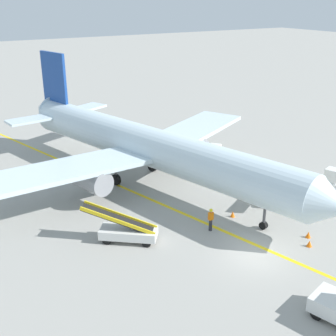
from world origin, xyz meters
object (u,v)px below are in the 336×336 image
object	(u,v)px
belt_loader_aft_hold	(127,230)
safety_cone_nose_right	(233,214)
belt_loader_forward_hold	(275,191)
ground_crew_marshaller	(211,219)
airliner	(145,145)
baggage_tug_near_wing	(328,181)
baggage_tug_by_cargo_door	(214,157)
safety_cone_wingtip_left	(309,244)
safety_cone_nose_left	(308,235)

from	to	relation	value
belt_loader_aft_hold	safety_cone_nose_right	xyz separation A→B (m)	(8.25, -1.00, -0.56)
belt_loader_forward_hold	ground_crew_marshaller	size ratio (longest dim) A/B	2.80
airliner	ground_crew_marshaller	xyz separation A→B (m)	(-0.20, -9.88, -2.51)
baggage_tug_near_wing	belt_loader_forward_hold	bearing A→B (deg)	167.23
baggage_tug_by_cargo_door	belt_loader_forward_hold	distance (m)	8.52
safety_cone_wingtip_left	belt_loader_forward_hold	bearing A→B (deg)	64.25
baggage_tug_by_cargo_door	safety_cone_wingtip_left	xyz separation A→B (m)	(-3.26, -14.98, -0.71)
belt_loader_forward_hold	safety_cone_nose_left	size ratio (longest dim) A/B	10.82
baggage_tug_by_cargo_door	safety_cone_wingtip_left	bearing A→B (deg)	-102.27
belt_loader_forward_hold	belt_loader_aft_hold	distance (m)	13.06
belt_loader_forward_hold	baggage_tug_by_cargo_door	bearing A→B (deg)	89.03
airliner	safety_cone_wingtip_left	xyz separation A→B (m)	(4.12, -14.95, -3.20)
ground_crew_marshaller	belt_loader_forward_hold	bearing A→B (deg)	10.55
ground_crew_marshaller	safety_cone_nose_left	world-z (taller)	ground_crew_marshaller
belt_loader_forward_hold	safety_cone_wingtip_left	distance (m)	7.19
safety_cone_nose_left	safety_cone_wingtip_left	xyz separation A→B (m)	(-0.83, -0.84, 0.00)
ground_crew_marshaller	safety_cone_nose_left	xyz separation A→B (m)	(5.15, -4.23, -0.69)
baggage_tug_near_wing	ground_crew_marshaller	bearing A→B (deg)	-178.72
safety_cone_nose_left	safety_cone_nose_right	size ratio (longest dim) A/B	1.00
safety_cone_wingtip_left	baggage_tug_near_wing	bearing A→B (deg)	33.74
ground_crew_marshaller	safety_cone_nose_right	size ratio (longest dim) A/B	3.86
baggage_tug_by_cargo_door	belt_loader_forward_hold	bearing A→B (deg)	-90.97
safety_cone_wingtip_left	safety_cone_nose_left	bearing A→B (deg)	45.50
safety_cone_nose_right	baggage_tug_near_wing	bearing A→B (deg)	-3.07
airliner	ground_crew_marshaller	bearing A→B (deg)	-91.17
belt_loader_forward_hold	ground_crew_marshaller	xyz separation A→B (m)	(-7.43, -1.38, 0.13)
airliner	safety_cone_nose_left	xyz separation A→B (m)	(4.95, -14.10, -3.20)
belt_loader_forward_hold	safety_cone_nose_right	bearing A→B (deg)	-173.02
baggage_tug_near_wing	ground_crew_marshaller	size ratio (longest dim) A/B	1.58
belt_loader_aft_hold	ground_crew_marshaller	world-z (taller)	belt_loader_aft_hold
safety_cone_nose_right	safety_cone_wingtip_left	bearing A→B (deg)	-73.91
airliner	belt_loader_forward_hold	world-z (taller)	airliner
ground_crew_marshaller	safety_cone_nose_left	bearing A→B (deg)	-39.36
belt_loader_forward_hold	belt_loader_aft_hold	xyz separation A→B (m)	(-13.05, 0.42, 0.00)
airliner	ground_crew_marshaller	world-z (taller)	airliner
belt_loader_forward_hold	safety_cone_wingtip_left	bearing A→B (deg)	-115.75
baggage_tug_near_wing	belt_loader_forward_hold	distance (m)	5.02
baggage_tug_near_wing	ground_crew_marshaller	world-z (taller)	baggage_tug_near_wing
airliner	belt_loader_forward_hold	distance (m)	11.46
airliner	safety_cone_wingtip_left	bearing A→B (deg)	-74.59
baggage_tug_by_cargo_door	safety_cone_nose_left	bearing A→B (deg)	-99.75
safety_cone_nose_right	baggage_tug_by_cargo_door	bearing A→B (deg)	61.48
baggage_tug_by_cargo_door	ground_crew_marshaller	size ratio (longest dim) A/B	1.59
belt_loader_forward_hold	belt_loader_aft_hold	size ratio (longest dim) A/B	1.01
safety_cone_nose_right	safety_cone_wingtip_left	distance (m)	6.11
belt_loader_forward_hold	belt_loader_aft_hold	world-z (taller)	same
baggage_tug_by_cargo_door	safety_cone_nose_left	xyz separation A→B (m)	(-2.43, -14.13, -0.71)
baggage_tug_by_cargo_door	baggage_tug_near_wing	bearing A→B (deg)	-63.77
belt_loader_aft_hold	safety_cone_nose_left	xyz separation A→B (m)	(10.77, -6.03, -0.56)
baggage_tug_near_wing	safety_cone_wingtip_left	world-z (taller)	baggage_tug_near_wing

